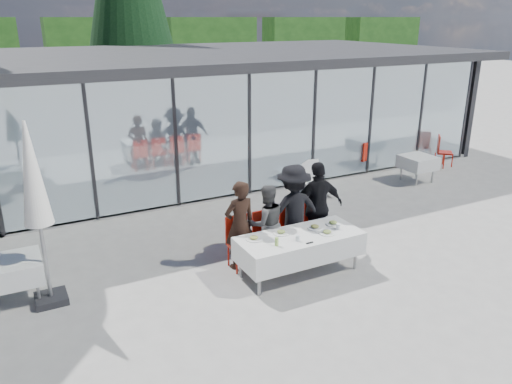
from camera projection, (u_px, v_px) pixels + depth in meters
ground at (297, 267)px, 9.30m from camera, size 90.00×90.00×0.00m
pavilion at (219, 90)px, 16.30m from camera, size 14.80×8.80×3.44m
treeline at (33, 54)px, 31.13m from camera, size 62.50×2.00×4.40m
dining_table at (299, 246)px, 8.93m from camera, size 2.26×0.96×0.75m
diner_a at (240, 225)px, 9.06m from camera, size 0.66×0.66×1.68m
diner_chair_a at (239, 239)px, 9.19m from camera, size 0.44×0.44×0.97m
diner_b at (266, 223)px, 9.33m from camera, size 0.83×0.83×1.52m
diner_chair_b at (265, 234)px, 9.43m from camera, size 0.44×0.44×0.97m
diner_c at (293, 211)px, 9.53m from camera, size 1.31×1.31×1.82m
diner_chair_c at (292, 228)px, 9.69m from camera, size 0.44×0.44×0.97m
diner_d at (318, 206)px, 9.78m from camera, size 1.19×1.19×1.80m
diner_chair_d at (316, 223)px, 9.93m from camera, size 0.44×0.44×0.97m
plate_a at (254, 238)px, 8.67m from camera, size 0.28×0.28×0.07m
plate_b at (281, 232)px, 8.91m from camera, size 0.28×0.28×0.07m
plate_c at (315, 227)px, 9.14m from camera, size 0.28×0.28×0.07m
plate_d at (333, 223)px, 9.31m from camera, size 0.28×0.28×0.07m
plate_extra at (327, 232)px, 8.91m from camera, size 0.28×0.28×0.07m
juice_bottle at (277, 242)px, 8.43m from camera, size 0.06×0.06×0.15m
drinking_glasses at (318, 232)px, 8.85m from camera, size 0.99×0.16×0.10m
folded_eyeglasses at (310, 243)px, 8.54m from camera, size 0.14×0.03×0.01m
spare_table_left at (14, 270)px, 8.03m from camera, size 0.86×0.86×0.74m
spare_table_right at (418, 163)px, 13.98m from camera, size 0.86×0.86×0.74m
spare_chair_a at (442, 150)px, 15.40m from camera, size 0.62×0.62×0.97m
spare_chair_b at (364, 156)px, 14.69m from camera, size 0.55×0.55×0.97m
market_umbrella at (34, 187)px, 7.52m from camera, size 0.50×0.50×3.00m
lounger at (314, 181)px, 13.40m from camera, size 0.82×1.41×0.72m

